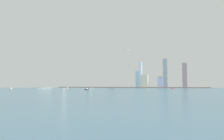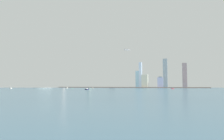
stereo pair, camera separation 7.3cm
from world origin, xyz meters
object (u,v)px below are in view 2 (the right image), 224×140
(skyscraper_0, at_px, (138,79))
(skyscraper_1, at_px, (141,75))
(boat_0, at_px, (93,88))
(skyscraper_8, at_px, (89,78))
(boat_1, at_px, (173,89))
(skyscraper_3, at_px, (185,75))
(observation_tower, at_px, (64,52))
(skyscraper_2, at_px, (145,81))
(skyscraper_4, at_px, (112,82))
(boat_5, at_px, (67,88))
(skyscraper_6, at_px, (160,83))
(boat_3, at_px, (87,89))
(skyscraper_7, at_px, (165,73))
(stadium_dome, at_px, (44,86))
(channel_buoy_0, at_px, (72,88))
(airplane, at_px, (127,50))
(boat_2, at_px, (11,88))
(boat_4, at_px, (47,88))
(skyscraper_5, at_px, (64,77))

(skyscraper_0, distance_m, skyscraper_1, 45.73)
(boat_0, bearing_deg, skyscraper_1, -111.93)
(skyscraper_8, height_order, boat_1, skyscraper_8)
(skyscraper_3, bearing_deg, observation_tower, -172.80)
(skyscraper_2, xyz_separation_m, skyscraper_4, (-179.78, 75.95, -1.70))
(boat_0, distance_m, boat_5, 100.85)
(skyscraper_1, relative_size, skyscraper_2, 2.03)
(skyscraper_4, relative_size, skyscraper_6, 1.12)
(boat_3, relative_size, boat_5, 2.02)
(skyscraper_1, xyz_separation_m, skyscraper_7, (113.40, 14.09, 7.19))
(stadium_dome, bearing_deg, channel_buoy_0, -38.05)
(boat_3, height_order, airplane, airplane)
(channel_buoy_0, bearing_deg, boat_1, -4.38)
(skyscraper_4, height_order, boat_3, skyscraper_4)
(boat_2, bearing_deg, skyscraper_3, 60.52)
(stadium_dome, height_order, boat_4, stadium_dome)
(skyscraper_4, relative_size, skyscraper_8, 0.52)
(skyscraper_2, bearing_deg, skyscraper_1, 121.00)
(skyscraper_5, bearing_deg, airplane, -9.18)
(stadium_dome, distance_m, boat_2, 365.07)
(skyscraper_1, xyz_separation_m, boat_2, (-394.70, -382.18, -58.87))
(skyscraper_1, xyz_separation_m, skyscraper_2, (26.61, -44.30, -30.60))
(boat_4, bearing_deg, boat_1, -128.12)
(skyscraper_1, height_order, skyscraper_2, skyscraper_1)
(skyscraper_4, xyz_separation_m, skyscraper_5, (-283.85, 4.80, 26.96))
(skyscraper_1, xyz_separation_m, boat_3, (-60.25, -476.16, -58.69))
(skyscraper_0, relative_size, channel_buoy_0, 43.17)
(boat_0, bearing_deg, boat_3, 119.80)
(skyscraper_1, height_order, boat_3, skyscraper_1)
(observation_tower, distance_m, skyscraper_0, 407.70)
(boat_4, bearing_deg, channel_buoy_0, -143.41)
(skyscraper_0, bearing_deg, skyscraper_1, -64.54)
(observation_tower, distance_m, skyscraper_7, 521.53)
(skyscraper_5, distance_m, airplane, 403.20)
(stadium_dome, bearing_deg, boat_2, -71.22)
(boat_4, bearing_deg, skyscraper_2, -97.65)
(observation_tower, bearing_deg, boat_5, -55.77)
(stadium_dome, height_order, channel_buoy_0, stadium_dome)
(skyscraper_2, relative_size, boat_2, 3.98)
(skyscraper_1, bearing_deg, boat_5, -134.01)
(skyscraper_2, xyz_separation_m, boat_2, (-421.32, -337.88, -28.28))
(stadium_dome, xyz_separation_m, boat_1, (660.19, -261.78, -8.32))
(skyscraper_0, bearing_deg, skyscraper_8, -175.09)
(skyscraper_0, bearing_deg, skyscraper_5, -179.84)
(channel_buoy_0, xyz_separation_m, airplane, (154.46, 246.10, 179.11))
(skyscraper_1, bearing_deg, boat_0, -122.15)
(stadium_dome, relative_size, skyscraper_8, 1.01)
(observation_tower, bearing_deg, boat_0, -38.48)
(boat_0, bearing_deg, skyscraper_3, -131.81)
(skyscraper_3, xyz_separation_m, boat_1, (-51.25, -335.05, -55.61))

